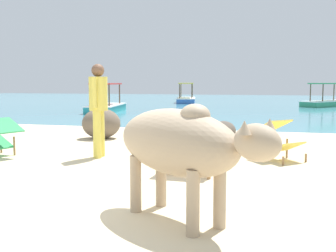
# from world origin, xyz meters

# --- Properties ---
(sand_beach) EXTENTS (18.00, 14.00, 0.04)m
(sand_beach) POSITION_xyz_m (0.00, 0.00, 0.02)
(sand_beach) COLOR beige
(sand_beach) RESTS_ON ground
(water_surface) EXTENTS (60.00, 36.00, 0.03)m
(water_surface) POSITION_xyz_m (0.00, 22.00, 0.00)
(water_surface) COLOR teal
(water_surface) RESTS_ON ground
(cow) EXTENTS (1.83, 1.50, 1.12)m
(cow) POSITION_xyz_m (1.51, -0.58, 0.78)
(cow) COLOR tan
(cow) RESTS_ON sand_beach
(low_bench_table) EXTENTS (0.77, 0.47, 0.48)m
(low_bench_table) POSITION_xyz_m (1.17, 1.37, 0.44)
(low_bench_table) COLOR olive
(low_bench_table) RESTS_ON sand_beach
(bottle) EXTENTS (0.07, 0.07, 0.30)m
(bottle) POSITION_xyz_m (1.08, 1.40, 0.64)
(bottle) COLOR #A3C6D1
(bottle) RESTS_ON low_bench_table
(deck_chair_near) EXTENTS (0.92, 0.91, 0.68)m
(deck_chair_near) POSITION_xyz_m (2.40, 2.86, 0.42)
(deck_chair_near) COLOR olive
(deck_chair_near) RESTS_ON sand_beach
(person_standing) EXTENTS (0.32, 0.51, 1.62)m
(person_standing) POSITION_xyz_m (-0.63, 2.34, 0.99)
(person_standing) COLOR #DBC64C
(person_standing) RESTS_ON sand_beach
(shore_rock_large) EXTENTS (0.69, 0.86, 0.43)m
(shore_rock_large) POSITION_xyz_m (1.19, 5.07, 0.26)
(shore_rock_large) COLOR brown
(shore_rock_large) RESTS_ON sand_beach
(shore_rock_medium) EXTENTS (1.06, 0.97, 0.70)m
(shore_rock_medium) POSITION_xyz_m (-1.60, 4.61, 0.39)
(shore_rock_medium) COLOR #6B5B4C
(shore_rock_medium) RESTS_ON sand_beach
(boat_green) EXTENTS (3.24, 3.56, 1.29)m
(boat_green) POSITION_xyz_m (4.97, 20.19, 0.29)
(boat_green) COLOR #338E66
(boat_green) RESTS_ON water_surface
(boat_blue) EXTENTS (1.83, 3.82, 1.29)m
(boat_blue) POSITION_xyz_m (-3.53, 22.32, 0.29)
(boat_blue) COLOR #3866B7
(boat_blue) RESTS_ON water_surface
(boat_teal) EXTENTS (1.77, 3.82, 1.29)m
(boat_teal) POSITION_xyz_m (-5.20, 13.18, 0.29)
(boat_teal) COLOR teal
(boat_teal) RESTS_ON water_surface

